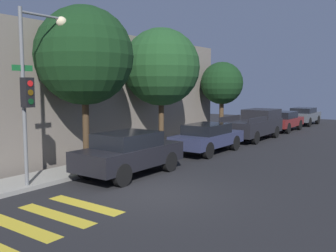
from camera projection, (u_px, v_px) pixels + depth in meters
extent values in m
plane|color=black|center=(153.00, 193.00, 11.39)|extent=(60.00, 60.00, 0.00)
cube|color=gray|center=(66.00, 173.00, 13.72)|extent=(26.00, 1.68, 0.14)
cube|color=gold|center=(20.00, 227.00, 8.64)|extent=(0.45, 2.60, 0.00)
cube|color=gold|center=(55.00, 215.00, 9.44)|extent=(0.45, 2.60, 0.00)
cube|color=gold|center=(85.00, 205.00, 10.24)|extent=(0.45, 2.60, 0.00)
cylinder|color=slate|center=(24.00, 100.00, 11.47)|extent=(0.12, 0.12, 5.61)
cube|color=black|center=(27.00, 92.00, 11.32)|extent=(0.30, 0.30, 0.90)
cylinder|color=red|center=(30.00, 83.00, 11.20)|extent=(0.18, 0.02, 0.18)
cylinder|color=#593D0A|center=(31.00, 93.00, 11.23)|extent=(0.18, 0.02, 0.18)
cylinder|color=#0C3819|center=(31.00, 101.00, 11.26)|extent=(0.18, 0.02, 0.18)
cube|color=#19662D|center=(22.00, 68.00, 11.36)|extent=(0.70, 0.02, 0.18)
cylinder|color=slate|center=(42.00, 15.00, 11.80)|extent=(1.52, 0.08, 0.08)
sphere|color=#F9E5B2|center=(61.00, 22.00, 12.43)|extent=(0.36, 0.36, 0.36)
cube|color=black|center=(130.00, 156.00, 13.61)|extent=(4.28, 1.85, 0.69)
cube|color=black|center=(128.00, 140.00, 13.46)|extent=(2.22, 1.63, 0.52)
cylinder|color=black|center=(136.00, 157.00, 15.20)|extent=(0.76, 0.22, 0.76)
cylinder|color=black|center=(170.00, 162.00, 14.23)|extent=(0.76, 0.22, 0.76)
cylinder|color=black|center=(87.00, 168.00, 13.05)|extent=(0.76, 0.22, 0.76)
cylinder|color=black|center=(122.00, 175.00, 12.09)|extent=(0.76, 0.22, 0.76)
cube|color=#2D3351|center=(208.00, 139.00, 18.26)|extent=(4.43, 1.77, 0.57)
cube|color=black|center=(207.00, 129.00, 18.11)|extent=(2.30, 1.56, 0.48)
cylinder|color=black|center=(207.00, 140.00, 19.86)|extent=(0.76, 0.22, 0.76)
cylinder|color=black|center=(235.00, 143.00, 18.94)|extent=(0.76, 0.22, 0.76)
cylinder|color=black|center=(179.00, 147.00, 17.64)|extent=(0.76, 0.22, 0.76)
cylinder|color=black|center=(208.00, 150.00, 16.72)|extent=(0.76, 0.22, 0.76)
cube|color=black|center=(252.00, 127.00, 22.64)|extent=(5.20, 1.95, 0.83)
cube|color=black|center=(261.00, 114.00, 23.72)|extent=(2.34, 1.80, 0.57)
cube|color=black|center=(230.00, 118.00, 22.02)|extent=(2.60, 0.08, 0.28)
cube|color=black|center=(258.00, 120.00, 21.03)|extent=(2.60, 0.08, 0.28)
cylinder|color=black|center=(249.00, 130.00, 24.50)|extent=(0.76, 0.22, 0.76)
cylinder|color=black|center=(276.00, 132.00, 23.47)|extent=(0.76, 0.22, 0.76)
cylinder|color=black|center=(227.00, 135.00, 21.89)|extent=(0.76, 0.22, 0.76)
cylinder|color=black|center=(255.00, 138.00, 20.86)|extent=(0.76, 0.22, 0.76)
cube|color=maroon|center=(282.00, 122.00, 27.10)|extent=(4.34, 1.84, 0.57)
cube|color=black|center=(282.00, 115.00, 26.95)|extent=(2.26, 1.62, 0.48)
cylinder|color=black|center=(277.00, 124.00, 28.70)|extent=(0.76, 0.22, 0.76)
cylinder|color=black|center=(299.00, 125.00, 27.74)|extent=(0.76, 0.22, 0.76)
cylinder|color=black|center=(264.00, 127.00, 26.52)|extent=(0.76, 0.22, 0.76)
cylinder|color=black|center=(288.00, 128.00, 25.56)|extent=(0.76, 0.22, 0.76)
cube|color=#4C5156|center=(304.00, 116.00, 31.39)|extent=(4.24, 1.81, 0.65)
cube|color=black|center=(303.00, 110.00, 31.25)|extent=(2.21, 1.59, 0.41)
cylinder|color=black|center=(298.00, 119.00, 32.96)|extent=(0.76, 0.22, 0.76)
cylinder|color=black|center=(318.00, 120.00, 32.02)|extent=(0.76, 0.22, 0.76)
cylinder|color=black|center=(289.00, 121.00, 30.83)|extent=(0.76, 0.22, 0.76)
cylinder|color=black|center=(309.00, 122.00, 29.89)|extent=(0.76, 0.22, 0.76)
cylinder|color=#42301E|center=(86.00, 132.00, 14.28)|extent=(0.25, 0.25, 2.99)
sphere|color=#143316|center=(84.00, 56.00, 13.97)|extent=(3.69, 3.69, 3.69)
cylinder|color=#4C3823|center=(161.00, 125.00, 18.19)|extent=(0.26, 0.26, 2.76)
sphere|color=#1E4721|center=(161.00, 67.00, 17.90)|extent=(3.71, 3.71, 3.71)
cylinder|color=#4C3823|center=(221.00, 119.00, 23.29)|extent=(0.27, 0.27, 2.45)
sphere|color=#143316|center=(222.00, 83.00, 23.06)|extent=(2.61, 2.61, 2.61)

